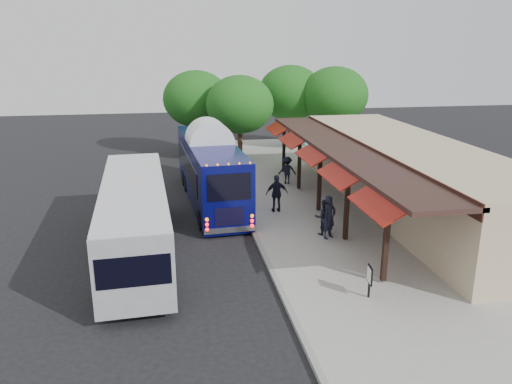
{
  "coord_description": "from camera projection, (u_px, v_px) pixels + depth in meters",
  "views": [
    {
      "loc": [
        -3.49,
        -19.21,
        8.38
      ],
      "look_at": [
        0.28,
        2.48,
        1.8
      ],
      "focal_mm": 35.0,
      "sensor_mm": 36.0,
      "label": 1
    }
  ],
  "objects": [
    {
      "name": "sidewalk",
      "position": [
        341.0,
        211.0,
        25.68
      ],
      "size": [
        10.0,
        40.0,
        0.15
      ],
      "primitive_type": "cube",
      "color": "#9E9B93",
      "rests_on": "ground"
    },
    {
      "name": "city_bus",
      "position": [
        135.0,
        216.0,
        20.15
      ],
      "size": [
        3.07,
        11.48,
        3.05
      ],
      "rotation": [
        0.0,
        0.0,
        0.05
      ],
      "color": "gray",
      "rests_on": "ground"
    },
    {
      "name": "ground",
      "position": [
        260.0,
        250.0,
        21.11
      ],
      "size": [
        90.0,
        90.0,
        0.0
      ],
      "primitive_type": "plane",
      "color": "black",
      "rests_on": "ground"
    },
    {
      "name": "station_shelter",
      "position": [
        405.0,
        175.0,
        25.73
      ],
      "size": [
        8.15,
        20.0,
        3.6
      ],
      "color": "tan",
      "rests_on": "ground"
    },
    {
      "name": "sign_board",
      "position": [
        370.0,
        276.0,
        16.62
      ],
      "size": [
        0.11,
        0.52,
        1.13
      ],
      "rotation": [
        0.0,
        0.0,
        -0.12
      ],
      "color": "black",
      "rests_on": "sidewalk"
    },
    {
      "name": "curb",
      "position": [
        246.0,
        217.0,
        24.87
      ],
      "size": [
        0.2,
        40.0,
        0.16
      ],
      "primitive_type": "cube",
      "color": "gray",
      "rests_on": "ground"
    },
    {
      "name": "ped_d",
      "position": [
        287.0,
        170.0,
        30.25
      ],
      "size": [
        1.15,
        0.75,
        1.68
      ],
      "primitive_type": "imported",
      "rotation": [
        0.0,
        0.0,
        3.02
      ],
      "color": "black",
      "rests_on": "sidewalk"
    },
    {
      "name": "ped_c",
      "position": [
        277.0,
        193.0,
        25.16
      ],
      "size": [
        1.12,
        0.47,
        1.91
      ],
      "primitive_type": "imported",
      "rotation": [
        0.0,
        0.0,
        3.14
      ],
      "color": "black",
      "rests_on": "sidewalk"
    },
    {
      "name": "tree_right",
      "position": [
        335.0,
        95.0,
        39.04
      ],
      "size": [
        5.23,
        5.23,
        6.7
      ],
      "color": "#382314",
      "rests_on": "ground"
    },
    {
      "name": "tree_far",
      "position": [
        196.0,
        99.0,
        37.98
      ],
      "size": [
        5.05,
        5.05,
        6.47
      ],
      "color": "#382314",
      "rests_on": "ground"
    },
    {
      "name": "ped_b",
      "position": [
        324.0,
        217.0,
        22.15
      ],
      "size": [
        0.84,
        0.69,
        1.62
      ],
      "primitive_type": "imported",
      "rotation": [
        0.0,
        0.0,
        3.05
      ],
      "color": "black",
      "rests_on": "sidewalk"
    },
    {
      "name": "tree_mid",
      "position": [
        291.0,
        93.0,
        40.53
      ],
      "size": [
        5.26,
        5.26,
        6.74
      ],
      "color": "#382314",
      "rests_on": "ground"
    },
    {
      "name": "ped_a",
      "position": [
        329.0,
        217.0,
        21.7
      ],
      "size": [
        0.84,
        0.77,
        1.93
      ],
      "primitive_type": "imported",
      "rotation": [
        0.0,
        0.0,
        0.57
      ],
      "color": "black",
      "rests_on": "sidewalk"
    },
    {
      "name": "coach_bus",
      "position": [
        210.0,
        167.0,
        26.98
      ],
      "size": [
        3.1,
        11.35,
        3.59
      ],
      "rotation": [
        0.0,
        0.0,
        0.07
      ],
      "color": "#06084F",
      "rests_on": "ground"
    },
    {
      "name": "tree_left",
      "position": [
        240.0,
        105.0,
        35.65
      ],
      "size": [
        4.89,
        4.89,
        6.26
      ],
      "color": "#382314",
      "rests_on": "ground"
    }
  ]
}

